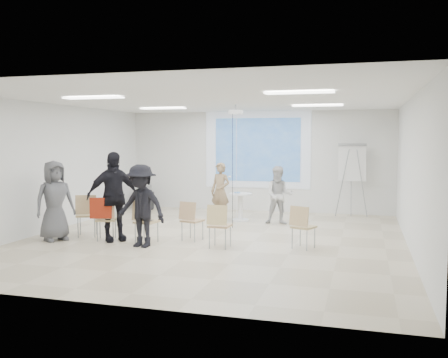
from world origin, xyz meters
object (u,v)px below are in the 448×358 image
(laptop, at_px, (147,220))
(chair_far_left, at_px, (87,212))
(flipchart_easel, at_px, (352,163))
(audience_outer, at_px, (55,196))
(player_right, at_px, (279,192))
(audience_left, at_px, (113,190))
(pedestal_table, at_px, (240,205))
(chair_right_inner, at_px, (219,222))
(chair_right_far, at_px, (302,224))
(player_left, at_px, (220,188))
(av_cart, at_px, (146,198))
(audience_mid, at_px, (141,200))
(chair_left_mid, at_px, (106,216))
(chair_left_inner, at_px, (145,218))
(chair_center, at_px, (190,218))

(laptop, bearing_deg, chair_far_left, -0.42)
(flipchart_easel, bearing_deg, audience_outer, -145.78)
(player_right, relative_size, chair_far_left, 1.73)
(audience_left, bearing_deg, pedestal_table, 13.73)
(chair_right_inner, xyz_separation_m, laptop, (-1.60, 0.11, -0.04))
(pedestal_table, distance_m, chair_right_far, 3.55)
(pedestal_table, distance_m, player_left, 0.72)
(laptop, relative_size, av_cart, 0.44)
(player_left, distance_m, flipchart_easel, 3.74)
(audience_mid, bearing_deg, player_left, 89.03)
(chair_left_mid, height_order, flipchart_easel, flipchart_easel)
(laptop, relative_size, audience_outer, 0.17)
(chair_left_inner, relative_size, audience_mid, 0.47)
(pedestal_table, distance_m, chair_left_mid, 3.90)
(chair_center, relative_size, audience_left, 0.39)
(chair_far_left, bearing_deg, chair_right_inner, -30.06)
(audience_mid, bearing_deg, av_cart, 122.19)
(chair_left_mid, distance_m, av_cart, 4.81)
(chair_left_inner, xyz_separation_m, chair_right_far, (3.20, 0.37, -0.02))
(chair_far_left, height_order, chair_left_inner, chair_far_left)
(pedestal_table, xyz_separation_m, chair_right_far, (1.97, -2.95, 0.09))
(chair_right_far, distance_m, audience_mid, 3.24)
(chair_center, bearing_deg, player_right, 74.84)
(chair_far_left, bearing_deg, chair_left_inner, -35.51)
(laptop, xyz_separation_m, audience_outer, (-2.00, -0.30, 0.48))
(chair_center, relative_size, audience_mid, 0.45)
(player_left, distance_m, chair_right_far, 3.92)
(pedestal_table, height_order, audience_outer, audience_outer)
(chair_right_inner, height_order, audience_outer, audience_outer)
(pedestal_table, bearing_deg, audience_mid, -107.81)
(player_left, height_order, laptop, player_left)
(chair_center, height_order, chair_right_far, chair_right_far)
(player_left, distance_m, laptop, 3.33)
(pedestal_table, xyz_separation_m, av_cart, (-3.37, 1.41, -0.08))
(audience_mid, bearing_deg, chair_left_mid, 168.12)
(player_right, distance_m, chair_far_left, 4.76)
(chair_right_inner, relative_size, audience_left, 0.40)
(player_right, distance_m, av_cart, 4.74)
(pedestal_table, xyz_separation_m, chair_far_left, (-2.77, -3.01, 0.14))
(audience_outer, bearing_deg, chair_far_left, -6.43)
(pedestal_table, xyz_separation_m, audience_left, (-1.99, -3.23, 0.67))
(chair_right_inner, distance_m, flipchart_easel, 5.52)
(chair_center, relative_size, chair_right_far, 0.99)
(chair_right_far, relative_size, av_cart, 1.17)
(player_right, relative_size, audience_left, 0.75)
(chair_far_left, distance_m, chair_center, 2.37)
(chair_left_mid, relative_size, chair_right_inner, 0.99)
(chair_right_inner, distance_m, laptop, 1.61)
(flipchart_easel, bearing_deg, chair_right_inner, -122.22)
(av_cart, bearing_deg, flipchart_easel, -19.58)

